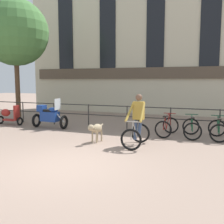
{
  "coord_description": "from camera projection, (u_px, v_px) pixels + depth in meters",
  "views": [
    {
      "loc": [
        3.5,
        -5.59,
        2.15
      ],
      "look_at": [
        0.21,
        2.86,
        1.05
      ],
      "focal_mm": 42.0,
      "sensor_mm": 36.0,
      "label": 1
    }
  ],
  "objects": [
    {
      "name": "tree_canalside_left",
      "position": [
        15.0,
        33.0,
        14.25
      ],
      "size": [
        3.61,
        3.61,
        6.55
      ],
      "color": "brown",
      "rests_on": "ground_plane"
    },
    {
      "name": "building_facade",
      "position": [
        156.0,
        37.0,
        16.28
      ],
      "size": [
        18.0,
        0.72,
        9.66
      ],
      "color": "beige",
      "rests_on": "ground_plane"
    },
    {
      "name": "ground_plane",
      "position": [
        64.0,
        165.0,
        6.69
      ],
      "size": [
        60.0,
        60.0,
        0.0
      ],
      "primitive_type": "plane",
      "color": "gray"
    },
    {
      "name": "dog",
      "position": [
        96.0,
        129.0,
        9.08
      ],
      "size": [
        0.33,
        0.94,
        0.67
      ],
      "rotation": [
        0.0,
        0.0,
        -0.13
      ],
      "color": "tan",
      "rests_on": "ground_plane"
    },
    {
      "name": "canal_railing",
      "position": [
        127.0,
        114.0,
        11.42
      ],
      "size": [
        15.05,
        0.05,
        1.05
      ],
      "color": "#2D2B28",
      "rests_on": "ground_plane"
    },
    {
      "name": "parked_bicycle_near_lamp",
      "position": [
        167.0,
        127.0,
        10.18
      ],
      "size": [
        0.78,
        1.17,
        0.86
      ],
      "rotation": [
        0.0,
        0.0,
        3.03
      ],
      "color": "black",
      "rests_on": "ground_plane"
    },
    {
      "name": "parked_bicycle_mid_right",
      "position": [
        218.0,
        130.0,
        9.52
      ],
      "size": [
        0.73,
        1.15,
        0.86
      ],
      "rotation": [
        0.0,
        0.0,
        3.21
      ],
      "color": "black",
      "rests_on": "ground_plane"
    },
    {
      "name": "parked_motorcycle",
      "position": [
        49.0,
        116.0,
        11.8
      ],
      "size": [
        1.58,
        0.62,
        1.35
      ],
      "rotation": [
        0.0,
        0.0,
        1.57
      ],
      "color": "black",
      "rests_on": "ground_plane"
    },
    {
      "name": "cyclist_with_bike",
      "position": [
        137.0,
        123.0,
        8.61
      ],
      "size": [
        0.69,
        1.17,
        1.7
      ],
      "rotation": [
        0.0,
        0.0,
        0.01
      ],
      "color": "black",
      "rests_on": "ground_plane"
    },
    {
      "name": "parked_bicycle_mid_left",
      "position": [
        192.0,
        128.0,
        9.85
      ],
      "size": [
        0.8,
        1.19,
        0.86
      ],
      "rotation": [
        0.0,
        0.0,
        3.28
      ],
      "color": "black",
      "rests_on": "ground_plane"
    },
    {
      "name": "parked_scooter",
      "position": [
        9.0,
        115.0,
        12.73
      ],
      "size": [
        1.29,
        0.42,
        0.96
      ],
      "rotation": [
        0.0,
        0.0,
        1.55
      ],
      "color": "black",
      "rests_on": "ground_plane"
    }
  ]
}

